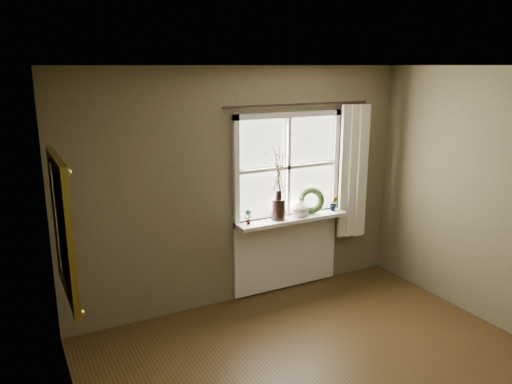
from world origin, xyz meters
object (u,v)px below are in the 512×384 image
object	(u,v)px
dark_jug	(278,209)
cream_vase	(300,206)
wreath	(311,203)
gilt_mirror	(62,228)

from	to	relation	value
dark_jug	cream_vase	bearing A→B (deg)	0.00
dark_jug	cream_vase	world-z (taller)	dark_jug
cream_vase	wreath	size ratio (longest dim) A/B	0.72
wreath	gilt_mirror	world-z (taller)	gilt_mirror
dark_jug	wreath	xyz separation A→B (m)	(0.47, 0.04, -0.00)
gilt_mirror	cream_vase	bearing A→B (deg)	14.76
wreath	gilt_mirror	xyz separation A→B (m)	(-2.80, -0.73, 0.35)
wreath	dark_jug	bearing A→B (deg)	-152.62
cream_vase	wreath	xyz separation A→B (m)	(0.18, 0.04, 0.01)
dark_jug	wreath	size ratio (longest dim) A/B	0.76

